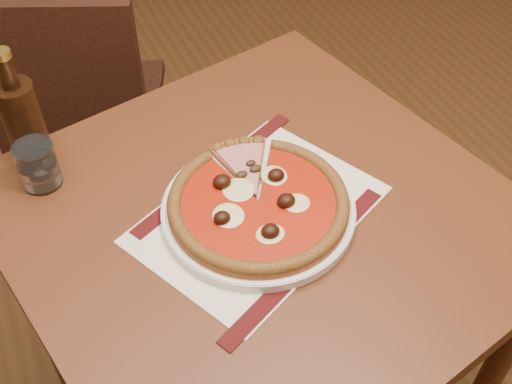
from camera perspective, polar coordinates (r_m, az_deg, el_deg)
table at (r=1.16m, az=0.41°, el=-5.11°), size 0.95×0.95×0.75m
chair_far at (r=1.80m, az=-15.39°, el=7.55°), size 0.52×0.52×0.84m
placemat at (r=1.08m, az=0.22°, el=-1.97°), size 0.48×0.43×0.00m
plate at (r=1.07m, az=0.22°, el=-1.62°), size 0.32×0.32×0.02m
pizza at (r=1.06m, az=0.22°, el=-0.91°), size 0.30×0.30×0.04m
ham_slice at (r=1.12m, az=-0.42°, el=2.36°), size 0.11×0.15×0.02m
water_glass at (r=1.17m, az=-18.83°, el=2.28°), size 0.08×0.08×0.08m
bottle at (r=1.20m, az=-20.02°, el=6.17°), size 0.07×0.07×0.23m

